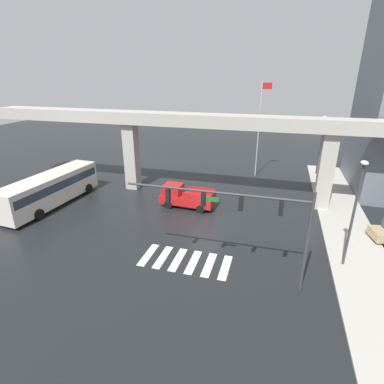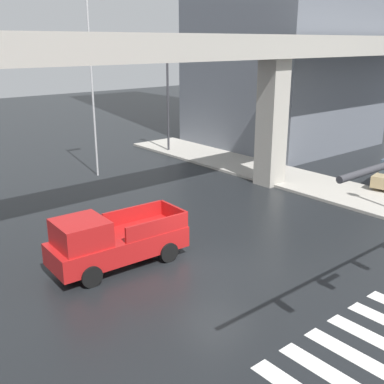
{
  "view_description": "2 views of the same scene",
  "coord_description": "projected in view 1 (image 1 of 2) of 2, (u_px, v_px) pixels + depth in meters",
  "views": [
    {
      "loc": [
        5.27,
        -22.75,
        12.04
      ],
      "look_at": [
        -1.37,
        0.4,
        2.49
      ],
      "focal_mm": 28.45,
      "sensor_mm": 36.0,
      "label": 1
    },
    {
      "loc": [
        -10.56,
        -11.29,
        7.96
      ],
      "look_at": [
        0.64,
        2.14,
        2.32
      ],
      "focal_mm": 43.76,
      "sensor_mm": 36.0,
      "label": 2
    }
  ],
  "objects": [
    {
      "name": "street_lamp_far_north",
      "position": [
        321.0,
        139.0,
        36.45
      ],
      "size": [
        0.44,
        0.7,
        7.24
      ],
      "color": "#38383D",
      "rests_on": "ground"
    },
    {
      "name": "flagpole",
      "position": [
        260.0,
        124.0,
        35.54
      ],
      "size": [
        1.16,
        0.12,
        11.07
      ],
      "color": "silver",
      "rests_on": "ground"
    },
    {
      "name": "street_lamp_near_corner",
      "position": [
        356.0,
        203.0,
        18.58
      ],
      "size": [
        0.44,
        0.7,
        7.24
      ],
      "color": "#38383D",
      "rests_on": "ground"
    },
    {
      "name": "crosswalk_stripes",
      "position": [
        185.0,
        261.0,
        20.77
      ],
      "size": [
        6.05,
        2.8,
        0.01
      ],
      "color": "silver",
      "rests_on": "ground"
    },
    {
      "name": "traffic_signal_mast",
      "position": [
        243.0,
        211.0,
        17.34
      ],
      "size": [
        10.89,
        0.32,
        6.2
      ],
      "color": "#38383D",
      "rests_on": "ground"
    },
    {
      "name": "pickup_truck",
      "position": [
        184.0,
        197.0,
        28.83
      ],
      "size": [
        5.18,
        2.27,
        2.08
      ],
      "color": "red",
      "rests_on": "ground"
    },
    {
      "name": "sidewalk_east",
      "position": [
        347.0,
        228.0,
        24.95
      ],
      "size": [
        4.0,
        36.0,
        0.15
      ],
      "primitive_type": "cube",
      "color": "#ADA89E",
      "rests_on": "ground"
    },
    {
      "name": "ground_plane",
      "position": [
        206.0,
        222.0,
        26.12
      ],
      "size": [
        120.0,
        120.0,
        0.0
      ],
      "primitive_type": "plane",
      "color": "black"
    },
    {
      "name": "elevated_overpass",
      "position": [
        222.0,
        128.0,
        28.86
      ],
      "size": [
        50.43,
        2.21,
        8.3
      ],
      "color": "#ADA89E",
      "rests_on": "ground"
    },
    {
      "name": "city_bus",
      "position": [
        51.0,
        188.0,
        29.0
      ],
      "size": [
        3.34,
        10.95,
        2.99
      ],
      "color": "beige",
      "rests_on": "ground"
    },
    {
      "name": "street_lamp_mid_block",
      "position": [
        334.0,
        162.0,
        26.95
      ],
      "size": [
        0.44,
        0.7,
        7.24
      ],
      "color": "#38383D",
      "rests_on": "ground"
    }
  ]
}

